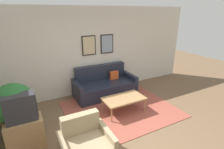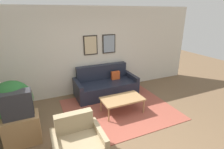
{
  "view_description": "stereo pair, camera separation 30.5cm",
  "coord_description": "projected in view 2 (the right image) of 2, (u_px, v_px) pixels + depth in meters",
  "views": [
    {
      "loc": [
        -1.66,
        -2.35,
        2.53
      ],
      "look_at": [
        0.52,
        1.76,
        0.85
      ],
      "focal_mm": 28.0,
      "sensor_mm": 36.0,
      "label": 1
    },
    {
      "loc": [
        -1.39,
        -2.48,
        2.53
      ],
      "look_at": [
        0.52,
        1.76,
        0.85
      ],
      "focal_mm": 28.0,
      "sensor_mm": 36.0,
      "label": 2
    }
  ],
  "objects": [
    {
      "name": "potted_plant_tall",
      "position": [
        12.0,
        101.0,
        3.53
      ],
      "size": [
        0.8,
        0.8,
        1.25
      ],
      "color": "#935638",
      "rests_on": "ground_plane"
    },
    {
      "name": "coffee_table",
      "position": [
        122.0,
        99.0,
        4.54
      ],
      "size": [
        1.08,
        0.61,
        0.41
      ],
      "color": "#A87F51",
      "rests_on": "ground_plane"
    },
    {
      "name": "ground_plane",
      "position": [
        124.0,
        145.0,
        3.53
      ],
      "size": [
        16.0,
        16.0,
        0.0
      ],
      "primitive_type": "plane",
      "color": "brown"
    },
    {
      "name": "potted_plant_by_window",
      "position": [
        6.0,
        105.0,
        4.12
      ],
      "size": [
        0.49,
        0.49,
        0.76
      ],
      "color": "#935638",
      "rests_on": "ground_plane"
    },
    {
      "name": "area_rug",
      "position": [
        119.0,
        109.0,
        4.79
      ],
      "size": [
        2.86,
        2.35,
        0.01
      ],
      "color": "#9E4C3D",
      "rests_on": "ground_plane"
    },
    {
      "name": "tv",
      "position": [
        17.0,
        105.0,
        3.31
      ],
      "size": [
        0.55,
        0.28,
        0.53
      ],
      "color": "#2D2D33",
      "rests_on": "tv_stand"
    },
    {
      "name": "potted_plant_small",
      "position": [
        14.0,
        101.0,
        4.14
      ],
      "size": [
        0.58,
        0.58,
        0.85
      ],
      "color": "beige",
      "rests_on": "ground_plane"
    },
    {
      "name": "wall_back",
      "position": [
        84.0,
        52.0,
        5.43
      ],
      "size": [
        8.0,
        0.09,
        2.7
      ],
      "color": "beige",
      "rests_on": "ground_plane"
    },
    {
      "name": "tv_stand",
      "position": [
        22.0,
        130.0,
        3.5
      ],
      "size": [
        0.67,
        0.42,
        0.61
      ],
      "color": "#A87F51",
      "rests_on": "ground_plane"
    },
    {
      "name": "couch",
      "position": [
        105.0,
        85.0,
        5.59
      ],
      "size": [
        1.92,
        0.9,
        0.92
      ],
      "color": "#1E2333",
      "rests_on": "ground_plane"
    },
    {
      "name": "armchair",
      "position": [
        78.0,
        145.0,
        3.16
      ],
      "size": [
        0.89,
        0.76,
        0.78
      ],
      "rotation": [
        0.0,
        0.0,
        -0.36
      ],
      "color": "tan",
      "rests_on": "ground_plane"
    }
  ]
}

